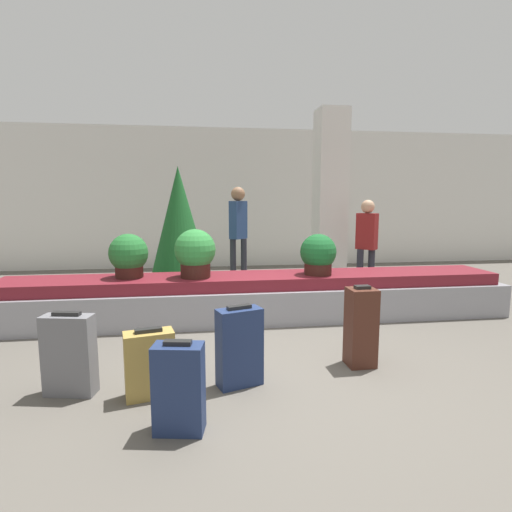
{
  "coord_description": "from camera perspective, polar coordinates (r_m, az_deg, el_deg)",
  "views": [
    {
      "loc": [
        -0.71,
        -3.47,
        1.55
      ],
      "look_at": [
        0.0,
        1.63,
        0.84
      ],
      "focal_mm": 28.0,
      "sensor_mm": 36.0,
      "label": 1
    }
  ],
  "objects": [
    {
      "name": "pillar",
      "position": [
        7.63,
        10.51,
        8.15
      ],
      "size": [
        0.54,
        0.54,
        3.2
      ],
      "color": "silver",
      "rests_on": "ground_plane"
    },
    {
      "name": "traveler_1",
      "position": [
        6.87,
        15.52,
        2.37
      ],
      "size": [
        0.35,
        0.36,
        1.56
      ],
      "rotation": [
        0.0,
        0.0,
        2.33
      ],
      "color": "#282833",
      "rests_on": "ground_plane"
    },
    {
      "name": "suitcase_1",
      "position": [
        3.94,
        14.76,
        -9.78
      ],
      "size": [
        0.26,
        0.24,
        0.77
      ],
      "rotation": [
        0.0,
        0.0,
        0.02
      ],
      "color": "#472319",
      "rests_on": "ground_plane"
    },
    {
      "name": "carousel",
      "position": [
        5.31,
        0.0,
        -5.95
      ],
      "size": [
        6.72,
        0.9,
        0.59
      ],
      "color": "gray",
      "rests_on": "ground_plane"
    },
    {
      "name": "suitcase_4",
      "position": [
        3.61,
        -25.12,
        -12.66
      ],
      "size": [
        0.42,
        0.23,
        0.68
      ],
      "rotation": [
        0.0,
        0.0,
        -0.19
      ],
      "color": "slate",
      "rests_on": "ground_plane"
    },
    {
      "name": "potted_plant_2",
      "position": [
        5.3,
        8.87,
        0.19
      ],
      "size": [
        0.47,
        0.47,
        0.54
      ],
      "color": "#381914",
      "rests_on": "carousel"
    },
    {
      "name": "suitcase_2",
      "position": [
        3.38,
        -14.95,
        -14.67
      ],
      "size": [
        0.42,
        0.27,
        0.56
      ],
      "rotation": [
        0.0,
        0.0,
        0.23
      ],
      "color": "#A3843D",
      "rests_on": "ground_plane"
    },
    {
      "name": "suitcase_0",
      "position": [
        3.44,
        -2.39,
        -12.85
      ],
      "size": [
        0.41,
        0.29,
        0.69
      ],
      "rotation": [
        0.0,
        0.0,
        0.32
      ],
      "color": "navy",
      "rests_on": "ground_plane"
    },
    {
      "name": "ground_plane",
      "position": [
        3.87,
        3.48,
        -15.75
      ],
      "size": [
        18.0,
        18.0,
        0.0
      ],
      "primitive_type": "plane",
      "color": "#59544C"
    },
    {
      "name": "back_wall",
      "position": [
        9.44,
        -3.67,
        8.2
      ],
      "size": [
        18.0,
        0.06,
        3.2
      ],
      "color": "silver",
      "rests_on": "ground_plane"
    },
    {
      "name": "suitcase_3",
      "position": [
        2.86,
        -10.96,
        -18.05
      ],
      "size": [
        0.36,
        0.24,
        0.64
      ],
      "rotation": [
        0.0,
        0.0,
        -0.18
      ],
      "color": "navy",
      "rests_on": "ground_plane"
    },
    {
      "name": "traveler_0",
      "position": [
        7.28,
        -2.55,
        4.27
      ],
      "size": [
        0.35,
        0.36,
        1.8
      ],
      "rotation": [
        0.0,
        0.0,
        0.81
      ],
      "color": "#282833",
      "rests_on": "ground_plane"
    },
    {
      "name": "potted_plant_0",
      "position": [
        5.28,
        -17.74,
        0.04
      ],
      "size": [
        0.49,
        0.49,
        0.56
      ],
      "color": "#381914",
      "rests_on": "carousel"
    },
    {
      "name": "decorated_tree",
      "position": [
        6.41,
        -10.91,
        4.0
      ],
      "size": [
        1.02,
        1.02,
        2.08
      ],
      "color": "#4C331E",
      "rests_on": "ground_plane"
    },
    {
      "name": "potted_plant_1",
      "position": [
        5.09,
        -8.69,
        0.42
      ],
      "size": [
        0.52,
        0.52,
        0.61
      ],
      "color": "#381914",
      "rests_on": "carousel"
    }
  ]
}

